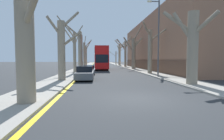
% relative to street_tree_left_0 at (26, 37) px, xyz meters
% --- Properties ---
extents(ground_plane, '(300.00, 300.00, 0.00)m').
position_rel_street_tree_left_0_xyz_m(ground_plane, '(5.17, 0.81, -3.03)').
color(ground_plane, '#2B2D30').
extents(sidewalk_left, '(2.85, 120.00, 0.12)m').
position_rel_street_tree_left_0_xyz_m(sidewalk_left, '(-0.64, 50.81, -2.97)').
color(sidewalk_left, gray).
rests_on(sidewalk_left, ground).
extents(sidewalk_right, '(2.85, 120.00, 0.12)m').
position_rel_street_tree_left_0_xyz_m(sidewalk_right, '(10.98, 50.81, -2.97)').
color(sidewalk_right, gray).
rests_on(sidewalk_right, ground).
extents(building_facade_right, '(10.08, 37.93, 10.10)m').
position_rel_street_tree_left_0_xyz_m(building_facade_right, '(17.39, 27.44, 2.01)').
color(building_facade_right, '#93664C').
rests_on(building_facade_right, ground).
extents(kerb_line_stripe, '(0.24, 120.00, 0.01)m').
position_rel_street_tree_left_0_xyz_m(kerb_line_stripe, '(0.97, 50.81, -3.03)').
color(kerb_line_stripe, yellow).
rests_on(kerb_line_stripe, ground).
extents(street_tree_left_0, '(2.56, 3.83, 5.78)m').
position_rel_street_tree_left_0_xyz_m(street_tree_left_0, '(0.00, 0.00, 0.00)').
color(street_tree_left_0, gray).
rests_on(street_tree_left_0, ground).
extents(street_tree_left_1, '(3.15, 2.25, 6.82)m').
position_rel_street_tree_left_0_xyz_m(street_tree_left_1, '(-0.19, 8.73, 0.06)').
color(street_tree_left_1, gray).
rests_on(street_tree_left_1, ground).
extents(street_tree_left_2, '(3.17, 3.54, 7.79)m').
position_rel_street_tree_left_0_xyz_m(street_tree_left_2, '(-0.20, 17.16, 0.54)').
color(street_tree_left_2, gray).
rests_on(street_tree_left_2, ground).
extents(street_tree_left_3, '(2.95, 4.31, 8.33)m').
position_rel_street_tree_left_0_xyz_m(street_tree_left_3, '(-0.20, 25.61, 0.80)').
color(street_tree_left_3, gray).
rests_on(street_tree_left_3, ground).
extents(street_tree_left_4, '(2.10, 2.76, 8.03)m').
position_rel_street_tree_left_0_xyz_m(street_tree_left_4, '(-0.02, 34.93, 0.50)').
color(street_tree_left_4, gray).
rests_on(street_tree_left_4, ground).
extents(street_tree_left_5, '(2.45, 3.68, 6.54)m').
position_rel_street_tree_left_0_xyz_m(street_tree_left_5, '(-0.29, 42.92, 0.17)').
color(street_tree_left_5, gray).
rests_on(street_tree_left_5, ground).
extents(street_tree_right_0, '(3.14, 3.07, 6.04)m').
position_rel_street_tree_left_0_xyz_m(street_tree_right_0, '(10.45, 5.13, 0.12)').
color(street_tree_right_0, gray).
rests_on(street_tree_right_0, ground).
extents(street_tree_right_1, '(3.74, 2.31, 7.02)m').
position_rel_street_tree_left_0_xyz_m(street_tree_right_1, '(10.52, 16.25, 0.45)').
color(street_tree_right_1, gray).
rests_on(street_tree_right_1, ground).
extents(street_tree_right_2, '(4.19, 1.70, 9.36)m').
position_rel_street_tree_left_0_xyz_m(street_tree_right_2, '(10.69, 28.30, 0.72)').
color(street_tree_right_2, gray).
rests_on(street_tree_right_2, ground).
extents(street_tree_right_3, '(4.37, 4.08, 8.53)m').
position_rel_street_tree_left_0_xyz_m(street_tree_right_3, '(10.60, 39.15, 1.13)').
color(street_tree_right_3, gray).
rests_on(street_tree_right_3, ground).
extents(street_tree_right_4, '(3.82, 3.70, 8.55)m').
position_rel_street_tree_left_0_xyz_m(street_tree_right_4, '(10.60, 51.29, 1.19)').
color(street_tree_right_4, gray).
rests_on(street_tree_right_4, ground).
extents(street_tree_right_5, '(6.08, 2.59, 6.47)m').
position_rel_street_tree_left_0_xyz_m(street_tree_right_5, '(10.47, 61.87, 0.02)').
color(street_tree_right_5, gray).
rests_on(street_tree_right_5, ground).
extents(double_decker_bus, '(2.59, 10.47, 4.54)m').
position_rel_street_tree_left_0_xyz_m(double_decker_bus, '(3.87, 27.97, -0.46)').
color(double_decker_bus, red).
rests_on(double_decker_bus, ground).
extents(parked_car_0, '(1.71, 4.52, 1.39)m').
position_rel_street_tree_left_0_xyz_m(parked_car_0, '(1.83, 9.95, -2.37)').
color(parked_car_0, '#4C5156').
rests_on(parked_car_0, ground).
extents(parked_car_1, '(1.79, 4.16, 1.27)m').
position_rel_street_tree_left_0_xyz_m(parked_car_1, '(1.83, 16.56, -2.42)').
color(parked_car_1, '#4C5156').
rests_on(parked_car_1, ground).
extents(lamp_post, '(1.40, 0.20, 8.65)m').
position_rel_street_tree_left_0_xyz_m(lamp_post, '(9.89, 11.35, 1.76)').
color(lamp_post, '#4C4F54').
rests_on(lamp_post, ground).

